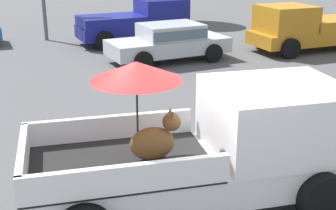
{
  "coord_description": "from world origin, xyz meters",
  "views": [
    {
      "loc": [
        -1.58,
        -6.27,
        3.96
      ],
      "look_at": [
        -0.04,
        1.71,
        1.1
      ],
      "focal_mm": 48.79,
      "sensor_mm": 36.0,
      "label": 1
    }
  ],
  "objects_px": {
    "pickup_truck_red": "(306,28)",
    "parked_sedan_far": "(169,40)",
    "pickup_truck_far": "(140,22)",
    "pickup_truck_main": "(218,145)"
  },
  "relations": [
    {
      "from": "pickup_truck_main",
      "to": "pickup_truck_far",
      "type": "height_order",
      "value": "pickup_truck_main"
    },
    {
      "from": "pickup_truck_red",
      "to": "parked_sedan_far",
      "type": "distance_m",
      "value": 5.64
    },
    {
      "from": "pickup_truck_red",
      "to": "pickup_truck_far",
      "type": "bearing_deg",
      "value": -35.41
    },
    {
      "from": "pickup_truck_far",
      "to": "parked_sedan_far",
      "type": "height_order",
      "value": "pickup_truck_far"
    },
    {
      "from": "pickup_truck_far",
      "to": "pickup_truck_main",
      "type": "bearing_deg",
      "value": -104.85
    },
    {
      "from": "pickup_truck_red",
      "to": "parked_sedan_far",
      "type": "bearing_deg",
      "value": -4.09
    },
    {
      "from": "pickup_truck_red",
      "to": "pickup_truck_far",
      "type": "xyz_separation_m",
      "value": [
        -6.2,
        2.81,
        0.0
      ]
    },
    {
      "from": "pickup_truck_red",
      "to": "pickup_truck_far",
      "type": "height_order",
      "value": "same"
    },
    {
      "from": "pickup_truck_main",
      "to": "parked_sedan_far",
      "type": "xyz_separation_m",
      "value": [
        1.08,
        9.51,
        -0.24
      ]
    },
    {
      "from": "pickup_truck_red",
      "to": "parked_sedan_far",
      "type": "height_order",
      "value": "pickup_truck_red"
    }
  ]
}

